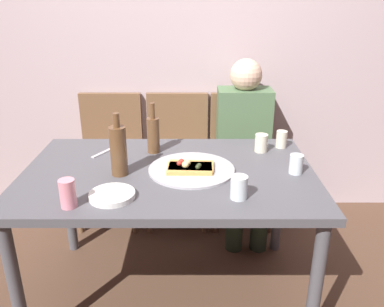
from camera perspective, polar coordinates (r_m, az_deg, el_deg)
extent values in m
plane|color=#513828|center=(2.38, -2.92, -18.97)|extent=(8.00, 8.00, 0.00)
cube|color=#B29EA3|center=(2.86, -2.37, 16.86)|extent=(6.00, 0.10, 2.60)
cube|color=#4C4C51|center=(1.98, -3.32, -2.97)|extent=(1.44, 0.91, 0.04)
cylinder|color=#4C4C51|center=(2.00, -23.95, -17.33)|extent=(0.06, 0.06, 0.70)
cylinder|color=#4C4C51|center=(1.92, 17.37, -18.09)|extent=(0.06, 0.06, 0.70)
cylinder|color=#4C4C51|center=(2.62, -17.33, -6.52)|extent=(0.06, 0.06, 0.70)
cylinder|color=#4C4C51|center=(2.56, 12.43, -6.69)|extent=(0.06, 0.06, 0.70)
cylinder|color=#ADADB2|center=(1.96, 0.00, -2.29)|extent=(0.43, 0.43, 0.01)
cube|color=tan|center=(1.96, -0.05, -1.90)|extent=(0.23, 0.14, 0.02)
sphere|color=#EAD184|center=(1.95, -0.63, -1.35)|extent=(0.04, 0.04, 0.04)
sphere|color=#2D381E|center=(1.93, 1.11, -1.72)|extent=(0.02, 0.02, 0.02)
sphere|color=#B22D23|center=(1.97, -1.47, -1.17)|extent=(0.03, 0.03, 0.03)
cube|color=tan|center=(1.94, -0.29, -2.16)|extent=(0.22, 0.13, 0.02)
sphere|color=#EAD184|center=(1.93, -0.88, -1.62)|extent=(0.04, 0.04, 0.04)
sphere|color=#2D381E|center=(1.91, 0.90, -1.97)|extent=(0.02, 0.02, 0.02)
sphere|color=#B22D23|center=(1.95, -1.75, -1.45)|extent=(0.03, 0.03, 0.03)
cylinder|color=brown|center=(2.17, -5.51, 2.61)|extent=(0.07, 0.07, 0.19)
cylinder|color=brown|center=(2.13, -5.65, 6.14)|extent=(0.03, 0.03, 0.08)
cylinder|color=brown|center=(1.91, -10.45, 0.33)|extent=(0.08, 0.08, 0.24)
cylinder|color=brown|center=(1.86, -10.78, 4.73)|extent=(0.03, 0.03, 0.07)
cylinder|color=silver|center=(1.70, 6.83, -4.86)|extent=(0.07, 0.07, 0.10)
cylinder|color=beige|center=(2.30, 12.81, 2.01)|extent=(0.06, 0.06, 0.10)
cylinder|color=silver|center=(1.99, 14.81, -1.49)|extent=(0.07, 0.07, 0.09)
cylinder|color=beige|center=(2.22, 9.99, 1.50)|extent=(0.07, 0.07, 0.10)
cylinder|color=pink|center=(1.69, -17.38, -5.50)|extent=(0.07, 0.07, 0.12)
cylinder|color=white|center=(1.74, -11.35, -5.89)|extent=(0.20, 0.20, 0.02)
cube|color=#B7B7BC|center=(2.25, -12.15, 0.35)|extent=(0.13, 0.20, 0.01)
cube|color=brown|center=(2.86, -11.82, -1.26)|extent=(0.44, 0.44, 0.05)
cube|color=brown|center=(2.96, -11.41, 4.27)|extent=(0.44, 0.04, 0.45)
cylinder|color=brown|center=(2.76, -8.30, -7.38)|extent=(0.04, 0.04, 0.42)
cylinder|color=brown|center=(2.84, -15.96, -7.17)|extent=(0.04, 0.04, 0.42)
cylinder|color=brown|center=(3.09, -7.35, -3.92)|extent=(0.04, 0.04, 0.42)
cylinder|color=brown|center=(3.17, -14.20, -3.83)|extent=(0.04, 0.04, 0.42)
cube|color=brown|center=(2.80, -2.10, -1.29)|extent=(0.44, 0.44, 0.05)
cube|color=brown|center=(2.91, -2.02, 4.35)|extent=(0.44, 0.04, 0.45)
cylinder|color=brown|center=(2.73, 1.85, -7.46)|extent=(0.04, 0.04, 0.42)
cylinder|color=brown|center=(2.75, -6.17, -7.42)|extent=(0.04, 0.04, 0.42)
cylinder|color=brown|center=(3.07, 1.64, -3.96)|extent=(0.04, 0.04, 0.42)
cylinder|color=brown|center=(3.08, -5.45, -3.94)|extent=(0.04, 0.04, 0.42)
cube|color=brown|center=(2.82, 7.26, -1.29)|extent=(0.44, 0.44, 0.05)
cube|color=brown|center=(2.93, 7.02, 4.32)|extent=(0.44, 0.04, 0.45)
cylinder|color=brown|center=(2.79, 11.40, -7.32)|extent=(0.04, 0.04, 0.42)
cylinder|color=brown|center=(2.74, 3.51, -7.45)|extent=(0.04, 0.04, 0.42)
cylinder|color=brown|center=(3.12, 10.13, -3.90)|extent=(0.04, 0.04, 0.42)
cylinder|color=brown|center=(3.07, 3.11, -3.95)|extent=(0.04, 0.04, 0.42)
cube|color=#4C6B47|center=(2.75, 7.47, 3.86)|extent=(0.36, 0.22, 0.52)
sphere|color=beige|center=(2.66, 7.86, 11.14)|extent=(0.21, 0.21, 0.21)
cylinder|color=black|center=(2.67, 9.42, -2.82)|extent=(0.12, 0.40, 0.12)
cylinder|color=black|center=(2.65, 6.00, -2.84)|extent=(0.12, 0.40, 0.12)
cylinder|color=black|center=(2.60, 9.78, -9.19)|extent=(0.11, 0.11, 0.45)
cylinder|color=black|center=(2.58, 6.23, -9.27)|extent=(0.11, 0.11, 0.45)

